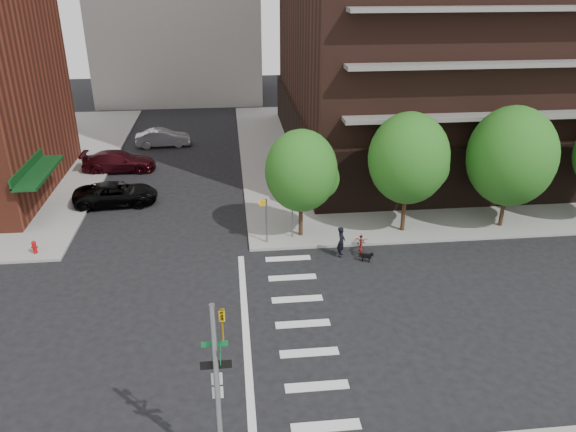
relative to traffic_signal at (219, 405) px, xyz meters
The scene contains 15 objects.
ground 7.98m from the traffic_signal, 86.42° to the left, with size 120.00×120.00×0.00m, color black.
sidewalk_ne 37.51m from the traffic_signal, 55.92° to the left, with size 39.00×33.00×0.15m, color gray.
crosswalk 8.40m from the traffic_signal, 70.35° to the left, with size 3.85×13.00×0.01m.
tree_a 16.66m from the traffic_signal, 74.39° to the left, with size 4.00×4.00×5.90m.
tree_b 19.20m from the traffic_signal, 56.79° to the left, with size 4.50×4.50×6.65m.
tree_c 23.02m from the traffic_signal, 44.16° to the left, with size 5.00×5.00×6.80m.
traffic_signal is the anchor object (origin of this frame).
pedestrian_signal 15.69m from the traffic_signal, 79.76° to the left, with size 2.18×0.67×2.60m.
fire_hydrant 18.42m from the traffic_signal, 123.26° to the left, with size 0.24×0.24×0.73m.
parked_car_black 23.19m from the traffic_signal, 107.29° to the left, with size 5.29×2.44×1.47m, color black.
parked_car_maroon 29.74m from the traffic_signal, 105.10° to the left, with size 5.38×2.19×1.56m, color #3B0C13.
parked_car_silver 35.15m from the traffic_signal, 98.24° to the left, with size 4.56×1.59×1.50m, color #A3A6AB.
scooter 16.06m from the traffic_signal, 61.63° to the left, with size 0.65×1.87×0.98m, color maroon.
dog_walker 15.02m from the traffic_signal, 64.88° to the left, with size 0.41×0.62×1.70m, color black.
dog 14.98m from the traffic_signal, 59.25° to the left, with size 0.64×0.40×0.55m.
Camera 1 is at (0.16, -20.23, 14.40)m, focal length 35.00 mm.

